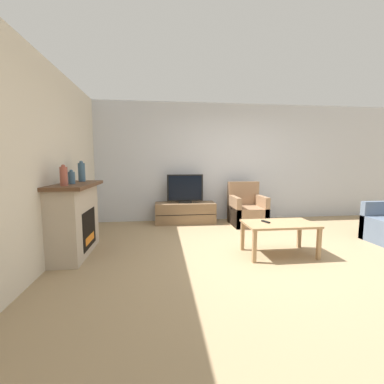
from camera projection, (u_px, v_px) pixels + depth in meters
ground_plane at (267, 253)px, 3.87m from camera, size 24.00×24.00×0.00m
wall_back at (228, 162)px, 6.05m from camera, size 12.00×0.06×2.70m
wall_left at (46, 163)px, 3.35m from camera, size 0.06×12.00×2.70m
fireplace at (75, 219)px, 3.75m from camera, size 0.51×1.27×1.05m
mantel_vase_left at (64, 176)px, 3.30m from camera, size 0.09×0.09×0.28m
mantel_vase_centre_left at (72, 177)px, 3.59m from camera, size 0.09×0.09×0.20m
mantel_vase_right at (82, 172)px, 4.05m from camera, size 0.11×0.11×0.33m
tv_stand at (185, 213)px, 5.74m from camera, size 1.33×0.49×0.46m
tv at (185, 190)px, 5.68m from camera, size 0.79×0.18×0.63m
armchair at (247, 211)px, 5.61m from camera, size 0.70×0.76×0.92m
coffee_table at (279, 227)px, 3.75m from camera, size 1.01×0.59×0.48m
remote at (266, 222)px, 3.77m from camera, size 0.09×0.15×0.02m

